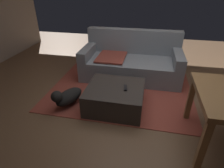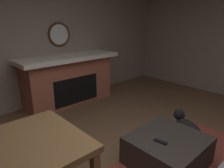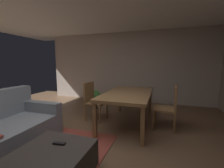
# 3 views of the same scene
# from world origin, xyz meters

# --- Properties ---
(floor) EXTENTS (8.87, 8.87, 0.00)m
(floor) POSITION_xyz_m (0.00, 0.00, 0.00)
(floor) COLOR brown
(wall_right_window_side) EXTENTS (0.12, 6.34, 2.53)m
(wall_right_window_side) POSITION_xyz_m (3.70, 0.00, 1.26)
(wall_right_window_side) COLOR #B2A59B
(wall_right_window_side) RESTS_ON ground
(ottoman_coffee_table) EXTENTS (0.88, 0.83, 0.37)m
(ottoman_coffee_table) POSITION_xyz_m (-0.45, 0.02, 0.19)
(ottoman_coffee_table) COLOR #2D2826
(ottoman_coffee_table) RESTS_ON ground
(tv_remote) EXTENTS (0.07, 0.17, 0.02)m
(tv_remote) POSITION_xyz_m (-0.29, 0.02, 0.38)
(tv_remote) COLOR black
(tv_remote) RESTS_ON ottoman_coffee_table
(dining_table) EXTENTS (1.84, 0.99, 0.74)m
(dining_table) POSITION_xyz_m (1.52, -0.47, 0.67)
(dining_table) COLOR brown
(dining_table) RESTS_ON ground
(dining_chair_north) EXTENTS (0.46, 0.46, 0.93)m
(dining_chair_north) POSITION_xyz_m (1.53, 0.42, 0.52)
(dining_chair_north) COLOR brown
(dining_chair_north) RESTS_ON ground
(dining_chair_south) EXTENTS (0.46, 0.46, 0.93)m
(dining_chair_south) POSITION_xyz_m (1.52, -1.36, 0.52)
(dining_chair_south) COLOR brown
(dining_chair_south) RESTS_ON ground
(potted_plant) EXTENTS (0.39, 0.39, 0.58)m
(potted_plant) POSITION_xyz_m (2.39, 0.78, 0.33)
(potted_plant) COLOR #474C51
(potted_plant) RESTS_ON ground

